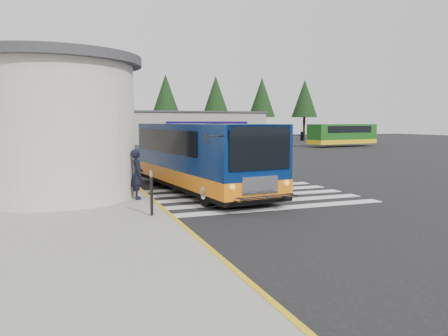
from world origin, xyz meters
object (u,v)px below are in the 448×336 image
object	(u,v)px
pedestrian_a	(137,174)
far_bus_b	(342,134)
pedestrian_b	(98,177)
bollard	(152,197)
transit_bus	(201,160)
far_bus_a	(206,132)

from	to	relation	value
pedestrian_a	far_bus_b	xyz separation A→B (m)	(27.40, 27.01, 0.43)
pedestrian_b	far_bus_b	bearing A→B (deg)	125.77
pedestrian_a	far_bus_b	size ratio (longest dim) A/B	0.19
bollard	far_bus_b	bearing A→B (deg)	47.36
pedestrian_a	pedestrian_b	xyz separation A→B (m)	(-1.29, -0.27, -0.00)
transit_bus	bollard	size ratio (longest dim) A/B	9.11
far_bus_b	transit_bus	bearing A→B (deg)	126.61
transit_bus	far_bus_b	xyz separation A→B (m)	(24.63, 25.39, 0.14)
far_bus_a	far_bus_b	bearing A→B (deg)	-103.39
bollard	transit_bus	bearing A→B (deg)	57.42
transit_bus	pedestrian_a	world-z (taller)	transit_bus
pedestrian_a	far_bus_a	distance (m)	37.57
pedestrian_a	bollard	distance (m)	2.82
bollard	far_bus_a	world-z (taller)	far_bus_a
bollard	pedestrian_b	bearing A→B (deg)	116.05
pedestrian_b	transit_bus	bearing A→B (deg)	107.19
bollard	far_bus_a	size ratio (longest dim) A/B	0.11
bollard	far_bus_a	bearing A→B (deg)	69.85
far_bus_a	pedestrian_b	bearing A→B (deg)	173.64
transit_bus	pedestrian_b	bearing A→B (deg)	-161.94
transit_bus	pedestrian_a	distance (m)	3.22
transit_bus	far_bus_b	world-z (taller)	transit_bus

